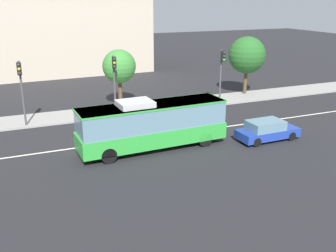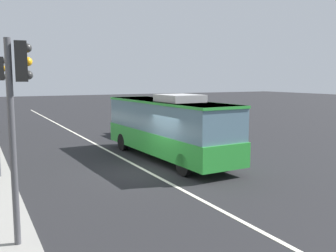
{
  "view_description": "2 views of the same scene",
  "coord_description": "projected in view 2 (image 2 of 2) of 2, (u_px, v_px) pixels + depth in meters",
  "views": [
    {
      "loc": [
        -6.49,
        -24.95,
        9.74
      ],
      "look_at": [
        2.87,
        -2.56,
        1.63
      ],
      "focal_mm": 41.39,
      "sensor_mm": 36.0,
      "label": 1
    },
    {
      "loc": [
        -15.22,
        6.91,
        4.25
      ],
      "look_at": [
        3.52,
        -2.94,
        1.54
      ],
      "focal_mm": 39.74,
      "sensor_mm": 36.0,
      "label": 2
    }
  ],
  "objects": [
    {
      "name": "ground_plane",
      "position": [
        147.0,
        171.0,
        17.09
      ],
      "size": [
        160.0,
        160.0,
        0.0
      ],
      "primitive_type": "plane",
      "color": "black"
    },
    {
      "name": "traffic_light_near_corner",
      "position": [
        17.0,
        107.0,
        8.92
      ],
      "size": [
        0.34,
        0.62,
        5.2
      ],
      "rotation": [
        0.0,
        0.0,
        -1.66
      ],
      "color": "#47474C",
      "rests_on": "ground_plane"
    },
    {
      "name": "lane_centre_line",
      "position": [
        147.0,
        171.0,
        17.09
      ],
      "size": [
        76.0,
        0.16,
        0.01
      ],
      "primitive_type": "cube",
      "color": "silver",
      "rests_on": "ground_plane"
    },
    {
      "name": "transit_bus",
      "position": [
        168.0,
        125.0,
        19.53
      ],
      "size": [
        10.09,
        2.89,
        3.46
      ],
      "rotation": [
        0.0,
        0.0,
        0.04
      ],
      "color": "green",
      "rests_on": "ground_plane"
    },
    {
      "name": "sedan_blue",
      "position": [
        136.0,
        126.0,
        27.5
      ],
      "size": [
        4.54,
        1.89,
        1.46
      ],
      "rotation": [
        0.0,
        0.0,
        0.02
      ],
      "color": "#1E3899",
      "rests_on": "ground_plane"
    }
  ]
}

